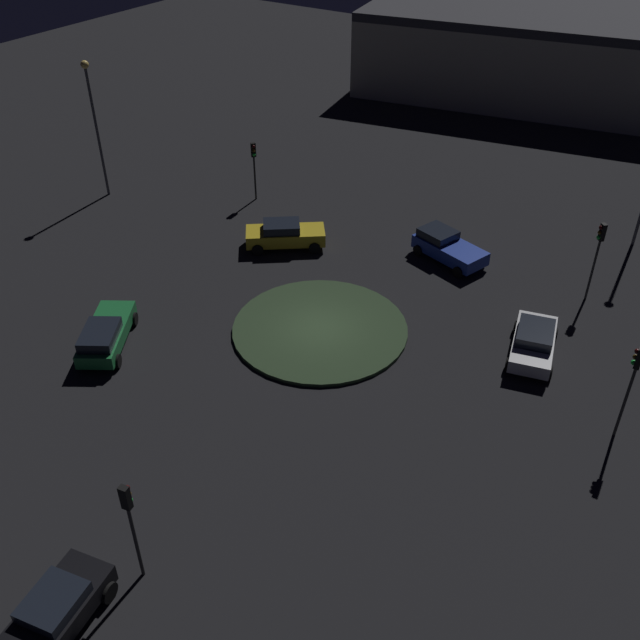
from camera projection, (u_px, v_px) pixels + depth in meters
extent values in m
plane|color=black|center=(320.00, 330.00, 34.72)|extent=(115.26, 115.26, 0.00)
cylinder|color=#2D4228|center=(320.00, 329.00, 34.67)|extent=(8.52, 8.52, 0.19)
cube|color=black|center=(55.00, 614.00, 21.72)|extent=(4.14, 2.42, 0.70)
cube|color=black|center=(53.00, 602.00, 21.44)|extent=(2.09, 1.83, 0.41)
cylinder|color=black|center=(65.00, 575.00, 23.24)|extent=(0.73, 0.35, 0.70)
cylinder|color=black|center=(109.00, 592.00, 22.71)|extent=(0.73, 0.35, 0.70)
cube|color=#1E38A5|center=(450.00, 250.00, 39.72)|extent=(3.05, 4.55, 0.74)
cube|color=black|center=(438.00, 234.00, 39.97)|extent=(2.13, 2.28, 0.47)
cylinder|color=black|center=(481.00, 261.00, 39.46)|extent=(0.40, 0.66, 0.62)
cylinder|color=black|center=(458.00, 272.00, 38.51)|extent=(0.40, 0.66, 0.62)
cylinder|color=black|center=(441.00, 240.00, 41.36)|extent=(0.40, 0.66, 0.62)
cylinder|color=black|center=(418.00, 250.00, 40.41)|extent=(0.40, 0.66, 0.62)
cube|color=silver|center=(533.00, 344.00, 32.82)|extent=(4.51, 2.75, 0.63)
cube|color=black|center=(535.00, 333.00, 32.54)|extent=(2.47, 2.06, 0.50)
cylinder|color=black|center=(549.00, 373.00, 31.60)|extent=(0.65, 0.36, 0.62)
cylinder|color=black|center=(508.00, 365.00, 32.09)|extent=(0.65, 0.36, 0.62)
cylinder|color=black|center=(555.00, 335.00, 33.92)|extent=(0.65, 0.36, 0.62)
cylinder|color=black|center=(516.00, 327.00, 34.41)|extent=(0.65, 0.36, 0.62)
cube|color=#1E7238|center=(107.00, 333.00, 33.43)|extent=(4.79, 3.87, 0.65)
cube|color=black|center=(100.00, 335.00, 32.38)|extent=(2.71, 2.47, 0.50)
cylinder|color=black|center=(100.00, 318.00, 34.96)|extent=(0.67, 0.53, 0.65)
cylinder|color=black|center=(134.00, 319.00, 34.94)|extent=(0.67, 0.53, 0.65)
cylinder|color=black|center=(80.00, 361.00, 32.29)|extent=(0.67, 0.53, 0.65)
cylinder|color=black|center=(117.00, 361.00, 32.26)|extent=(0.67, 0.53, 0.65)
cube|color=gold|center=(285.00, 236.00, 40.97)|extent=(4.09, 4.63, 0.75)
cube|color=black|center=(281.00, 227.00, 40.60)|extent=(2.46, 2.56, 0.47)
cylinder|color=black|center=(313.00, 233.00, 41.98)|extent=(0.57, 0.66, 0.66)
cylinder|color=black|center=(315.00, 248.00, 40.58)|extent=(0.57, 0.66, 0.66)
cylinder|color=black|center=(258.00, 235.00, 41.80)|extent=(0.57, 0.66, 0.66)
cylinder|color=black|center=(258.00, 250.00, 40.39)|extent=(0.57, 0.66, 0.66)
cylinder|color=#2D2D2D|center=(592.00, 270.00, 35.95)|extent=(0.12, 0.12, 3.46)
cube|color=black|center=(602.00, 232.00, 34.68)|extent=(0.37, 0.37, 0.90)
sphere|color=#3F0C0C|center=(601.00, 228.00, 34.50)|extent=(0.20, 0.20, 0.20)
sphere|color=#4C380F|center=(600.00, 232.00, 34.65)|extent=(0.20, 0.20, 0.20)
sphere|color=#1EE53F|center=(598.00, 237.00, 34.81)|extent=(0.20, 0.20, 0.20)
cylinder|color=#2D2D2D|center=(136.00, 542.00, 22.68)|extent=(0.12, 0.12, 3.35)
cube|color=black|center=(125.00, 498.00, 21.45)|extent=(0.27, 0.33, 0.90)
sphere|color=#3F0C0C|center=(127.00, 488.00, 21.40)|extent=(0.20, 0.20, 0.20)
sphere|color=#4C380F|center=(128.00, 494.00, 21.56)|extent=(0.20, 0.20, 0.20)
sphere|color=#1EE53F|center=(130.00, 500.00, 21.71)|extent=(0.20, 0.20, 0.20)
cylinder|color=#2D2D2D|center=(255.00, 178.00, 45.58)|extent=(0.12, 0.12, 2.92)
cube|color=black|center=(253.00, 150.00, 44.47)|extent=(0.37, 0.36, 0.90)
sphere|color=#3F0C0C|center=(254.00, 147.00, 44.20)|extent=(0.20, 0.20, 0.20)
sphere|color=#4C380F|center=(254.00, 151.00, 44.36)|extent=(0.20, 0.20, 0.20)
sphere|color=#1EE53F|center=(254.00, 155.00, 44.51)|extent=(0.20, 0.20, 0.20)
cylinder|color=#2D2D2D|center=(625.00, 402.00, 27.90)|extent=(0.12, 0.12, 3.53)
cube|color=black|center=(639.00, 358.00, 26.61)|extent=(0.31, 0.23, 0.90)
sphere|color=#3F0C0C|center=(637.00, 351.00, 26.51)|extent=(0.20, 0.20, 0.20)
sphere|color=#4C380F|center=(635.00, 357.00, 26.67)|extent=(0.20, 0.20, 0.20)
sphere|color=#1EE53F|center=(633.00, 363.00, 26.82)|extent=(0.20, 0.20, 0.20)
cylinder|color=#4C4C51|center=(98.00, 134.00, 44.61)|extent=(0.18, 0.18, 8.23)
sphere|color=#F9D166|center=(85.00, 65.00, 42.13)|extent=(0.49, 0.49, 0.49)
cube|color=#ADA893|center=(540.00, 56.00, 62.19)|extent=(20.45, 31.67, 6.31)
cube|color=#333338|center=(547.00, 13.00, 60.15)|extent=(20.45, 31.67, 0.70)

